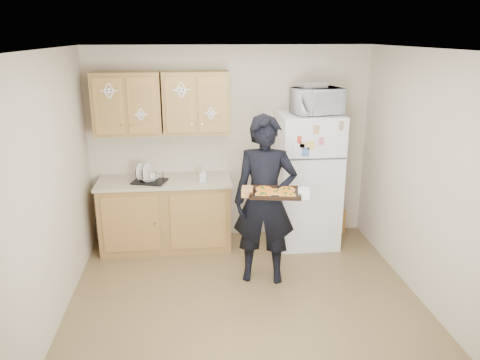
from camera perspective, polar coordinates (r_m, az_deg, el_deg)
name	(u,v)px	position (r m, az deg, el deg)	size (l,w,h in m)	color
floor	(246,305)	(4.91, 0.79, -15.00)	(3.60, 3.60, 0.00)	brown
ceiling	(248,50)	(4.14, 0.94, 15.62)	(3.60, 3.60, 0.00)	silver
wall_back	(230,145)	(6.09, -1.20, 4.33)	(3.60, 0.04, 2.50)	beige
wall_front	(285,288)	(2.74, 5.55, -12.98)	(3.60, 0.04, 2.50)	beige
wall_left	(47,195)	(4.52, -22.42, -1.72)	(0.04, 3.60, 2.50)	beige
wall_right	(430,182)	(4.91, 22.20, -0.23)	(0.04, 3.60, 2.50)	beige
refrigerator	(307,180)	(6.00, 8.22, -0.01)	(0.75, 0.70, 1.70)	white
base_cabinet	(166,215)	(6.02, -9.00, -4.24)	(1.60, 0.60, 0.86)	olive
countertop	(164,181)	(5.87, -9.20, -0.15)	(1.64, 0.64, 0.04)	beige
upper_cab_left	(127,104)	(5.83, -13.57, 9.02)	(0.80, 0.33, 0.75)	olive
upper_cab_right	(196,103)	(5.78, -5.38, 9.36)	(0.80, 0.33, 0.75)	olive
cereal_box	(338,222)	(6.59, 11.81, -4.98)	(0.20, 0.07, 0.32)	#E7B951
person	(265,201)	(5.01, 3.05, -2.54)	(0.67, 0.44, 1.84)	black
baking_tray	(275,193)	(4.68, 4.33, -1.62)	(0.50, 0.37, 0.04)	black
pizza_front_left	(263,194)	(4.60, 2.87, -1.71)	(0.17, 0.17, 0.02)	orange
pizza_front_right	(287,195)	(4.60, 5.79, -1.79)	(0.17, 0.17, 0.02)	orange
pizza_back_left	(264,189)	(4.76, 2.93, -1.05)	(0.17, 0.17, 0.02)	orange
pizza_back_right	(287,189)	(4.76, 5.76, -1.12)	(0.17, 0.17, 0.02)	orange
pizza_center	(275,192)	(4.68, 4.34, -1.41)	(0.17, 0.17, 0.02)	orange
microwave	(317,101)	(5.75, 9.36, 9.48)	(0.57, 0.38, 0.31)	white
foil_pan	(313,85)	(5.74, 8.85, 11.39)	(0.30, 0.21, 0.06)	silver
dish_rack	(149,176)	(5.78, -11.00, 0.48)	(0.39, 0.29, 0.15)	black
bowl	(149,178)	(5.79, -11.04, 0.20)	(0.23, 0.23, 0.06)	silver
soap_bottle	(203,175)	(5.71, -4.52, 0.63)	(0.08, 0.08, 0.17)	white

